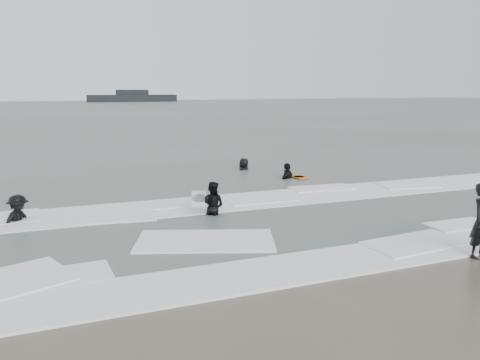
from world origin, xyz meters
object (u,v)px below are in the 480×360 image
object	(u,v)px
vessel_horizon	(132,97)
surfer_centre	(478,257)
surfer_wading	(213,215)
surfer_breaker	(19,224)
surfer_right_near	(287,179)
surfer_right_far	(244,171)

from	to	relation	value
vessel_horizon	surfer_centre	bearing A→B (deg)	-94.26
surfer_wading	vessel_horizon	world-z (taller)	vessel_horizon
surfer_breaker	surfer_right_near	size ratio (longest dim) A/B	0.93
surfer_right_near	surfer_right_far	distance (m)	3.09
surfer_breaker	vessel_horizon	world-z (taller)	vessel_horizon
surfer_breaker	surfer_wading	bearing A→B (deg)	-59.24
surfer_centre	surfer_right_far	world-z (taller)	surfer_centre
surfer_breaker	surfer_centre	bearing A→B (deg)	-81.39
surfer_right_near	surfer_right_far	world-z (taller)	surfer_right_near
surfer_wading	surfer_right_near	size ratio (longest dim) A/B	0.89
surfer_wading	surfer_breaker	bearing A→B (deg)	27.90
surfer_wading	vessel_horizon	distance (m)	138.70
surfer_breaker	surfer_right_near	bearing A→B (deg)	-29.93
surfer_centre	surfer_right_far	size ratio (longest dim) A/B	1.07
surfer_centre	vessel_horizon	xyz separation A→B (m)	(10.73, 144.00, 1.40)
vessel_horizon	surfer_right_far	bearing A→B (deg)	-95.19
surfer_right_far	vessel_horizon	size ratio (longest dim) A/B	0.07
surfer_wading	surfer_breaker	world-z (taller)	surfer_breaker
surfer_centre	surfer_right_near	size ratio (longest dim) A/B	1.01
surfer_wading	surfer_right_near	distance (m)	7.18
surfer_centre	surfer_breaker	bearing A→B (deg)	130.72
surfer_right_far	vessel_horizon	xyz separation A→B (m)	(11.81, 129.97, 1.40)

